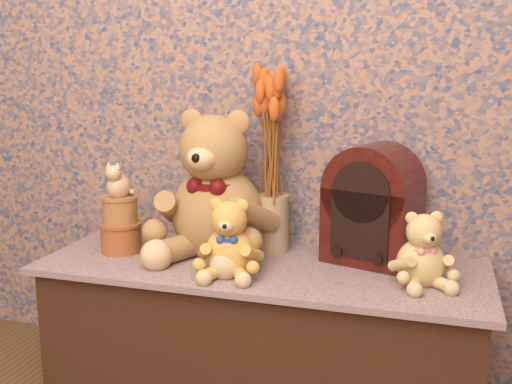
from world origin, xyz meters
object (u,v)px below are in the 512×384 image
at_px(teddy_small, 422,245).
at_px(biscuit_tin_lower, 121,237).
at_px(cathedral_radio, 373,203).
at_px(ceramic_vase, 272,223).
at_px(teddy_large, 217,177).
at_px(teddy_medium, 230,233).
at_px(cat_figurine, 118,178).

height_order(teddy_small, biscuit_tin_lower, teddy_small).
distance_m(cathedral_radio, ceramic_vase, 0.34).
xyz_separation_m(teddy_large, teddy_small, (0.65, -0.11, -0.14)).
xyz_separation_m(teddy_medium, teddy_small, (0.54, 0.08, -0.01)).
distance_m(teddy_medium, teddy_small, 0.55).
xyz_separation_m(teddy_large, biscuit_tin_lower, (-0.31, -0.08, -0.21)).
xyz_separation_m(ceramic_vase, cat_figurine, (-0.48, -0.16, 0.15)).
relative_size(ceramic_vase, cat_figurine, 1.56).
height_order(cathedral_radio, cat_figurine, cathedral_radio).
relative_size(cathedral_radio, ceramic_vase, 1.96).
bearing_deg(teddy_medium, teddy_small, -0.01).
bearing_deg(cat_figurine, teddy_small, -1.74).
bearing_deg(teddy_small, ceramic_vase, 136.12).
xyz_separation_m(teddy_medium, cat_figurine, (-0.42, 0.10, 0.12)).
distance_m(teddy_medium, biscuit_tin_lower, 0.44).
relative_size(cathedral_radio, cat_figurine, 3.06).
height_order(teddy_medium, cat_figurine, cat_figurine).
relative_size(ceramic_vase, biscuit_tin_lower, 1.43).
bearing_deg(teddy_large, cat_figurine, -162.12).
bearing_deg(cat_figurine, ceramic_vase, 17.68).
distance_m(teddy_large, cathedral_radio, 0.50).
height_order(teddy_medium, ceramic_vase, teddy_medium).
relative_size(teddy_large, ceramic_vase, 2.65).
bearing_deg(cat_figurine, teddy_medium, -14.16).
height_order(teddy_small, cat_figurine, cat_figurine).
xyz_separation_m(teddy_medium, cathedral_radio, (0.39, 0.25, 0.06)).
distance_m(ceramic_vase, cat_figurine, 0.52).
xyz_separation_m(cathedral_radio, cat_figurine, (-0.81, -0.14, 0.06)).
bearing_deg(biscuit_tin_lower, ceramic_vase, 18.07).
bearing_deg(teddy_large, biscuit_tin_lower, -162.12).
bearing_deg(teddy_small, teddy_medium, 164.53).
xyz_separation_m(ceramic_vase, biscuit_tin_lower, (-0.48, -0.16, -0.05)).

